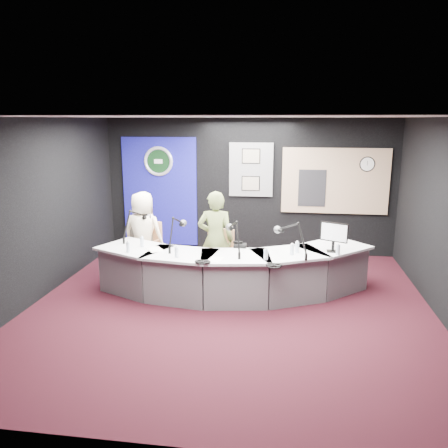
# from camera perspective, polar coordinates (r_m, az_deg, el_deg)

# --- Properties ---
(ground) EXTENTS (6.00, 6.00, 0.00)m
(ground) POSITION_cam_1_polar(r_m,az_deg,el_deg) (6.89, 0.71, -10.53)
(ground) COLOR black
(ground) RESTS_ON ground
(ceiling) EXTENTS (6.00, 6.00, 0.02)m
(ceiling) POSITION_cam_1_polar(r_m,az_deg,el_deg) (6.30, 0.79, 13.46)
(ceiling) COLOR silver
(ceiling) RESTS_ON ground
(wall_back) EXTENTS (6.00, 0.02, 2.80)m
(wall_back) POSITION_cam_1_polar(r_m,az_deg,el_deg) (9.39, 3.13, 4.79)
(wall_back) COLOR black
(wall_back) RESTS_ON ground
(wall_front) EXTENTS (6.00, 0.02, 2.80)m
(wall_front) POSITION_cam_1_polar(r_m,az_deg,el_deg) (3.62, -5.48, -9.16)
(wall_front) COLOR black
(wall_front) RESTS_ON ground
(wall_left) EXTENTS (0.02, 6.00, 2.80)m
(wall_left) POSITION_cam_1_polar(r_m,az_deg,el_deg) (7.45, -22.80, 1.55)
(wall_left) COLOR black
(wall_left) RESTS_ON ground
(broadcast_desk) EXTENTS (4.50, 1.90, 0.75)m
(broadcast_desk) POSITION_cam_1_polar(r_m,az_deg,el_deg) (7.26, 0.90, -6.06)
(broadcast_desk) COLOR silver
(broadcast_desk) RESTS_ON ground
(backdrop_panel) EXTENTS (1.60, 0.05, 2.30)m
(backdrop_panel) POSITION_cam_1_polar(r_m,az_deg,el_deg) (9.73, -8.14, 4.09)
(backdrop_panel) COLOR navy
(backdrop_panel) RESTS_ON wall_back
(agency_seal) EXTENTS (0.63, 0.07, 0.63)m
(agency_seal) POSITION_cam_1_polar(r_m,az_deg,el_deg) (9.61, -8.34, 7.88)
(agency_seal) COLOR silver
(agency_seal) RESTS_ON backdrop_panel
(seal_center) EXTENTS (0.48, 0.01, 0.48)m
(seal_center) POSITION_cam_1_polar(r_m,az_deg,el_deg) (9.62, -8.33, 7.88)
(seal_center) COLOR black
(seal_center) RESTS_ON backdrop_panel
(pinboard) EXTENTS (0.90, 0.04, 1.10)m
(pinboard) POSITION_cam_1_polar(r_m,az_deg,el_deg) (9.31, 3.45, 6.89)
(pinboard) COLOR slate
(pinboard) RESTS_ON wall_back
(framed_photo_upper) EXTENTS (0.34, 0.02, 0.27)m
(framed_photo_upper) POSITION_cam_1_polar(r_m,az_deg,el_deg) (9.25, 3.45, 8.59)
(framed_photo_upper) COLOR gray
(framed_photo_upper) RESTS_ON pinboard
(framed_photo_lower) EXTENTS (0.34, 0.02, 0.27)m
(framed_photo_lower) POSITION_cam_1_polar(r_m,az_deg,el_deg) (9.31, 3.41, 5.16)
(framed_photo_lower) COLOR gray
(framed_photo_lower) RESTS_ON pinboard
(booth_window_frame) EXTENTS (2.12, 0.06, 1.32)m
(booth_window_frame) POSITION_cam_1_polar(r_m,az_deg,el_deg) (9.35, 13.91, 5.32)
(booth_window_frame) COLOR tan
(booth_window_frame) RESTS_ON wall_back
(booth_glow) EXTENTS (2.00, 0.02, 1.20)m
(booth_glow) POSITION_cam_1_polar(r_m,az_deg,el_deg) (9.34, 13.92, 5.31)
(booth_glow) COLOR #FFCFA1
(booth_glow) RESTS_ON booth_window_frame
(equipment_rack) EXTENTS (0.55, 0.02, 0.75)m
(equipment_rack) POSITION_cam_1_polar(r_m,az_deg,el_deg) (9.30, 11.12, 4.49)
(equipment_rack) COLOR black
(equipment_rack) RESTS_ON booth_window_frame
(wall_clock) EXTENTS (0.28, 0.01, 0.28)m
(wall_clock) POSITION_cam_1_polar(r_m,az_deg,el_deg) (9.36, 17.73, 7.25)
(wall_clock) COLOR white
(wall_clock) RESTS_ON booth_window_frame
(armchair_left) EXTENTS (0.72, 0.72, 0.99)m
(armchair_left) POSITION_cam_1_polar(r_m,az_deg,el_deg) (8.25, -10.14, -3.03)
(armchair_left) COLOR #B77D54
(armchair_left) RESTS_ON ground
(armchair_right) EXTENTS (0.59, 0.59, 0.85)m
(armchair_right) POSITION_cam_1_polar(r_m,az_deg,el_deg) (7.57, -1.07, -4.84)
(armchair_right) COLOR #B77D54
(armchair_right) RESTS_ON ground
(draped_jacket) EXTENTS (0.50, 0.28, 0.70)m
(draped_jacket) POSITION_cam_1_polar(r_m,az_deg,el_deg) (8.46, -10.42, -1.74)
(draped_jacket) COLOR slate
(draped_jacket) RESTS_ON armchair_left
(person_man) EXTENTS (0.79, 0.56, 1.53)m
(person_man) POSITION_cam_1_polar(r_m,az_deg,el_deg) (8.18, -10.22, -1.22)
(person_man) COLOR #FFEECB
(person_man) RESTS_ON ground
(person_woman) EXTENTS (0.61, 0.42, 1.63)m
(person_woman) POSITION_cam_1_polar(r_m,az_deg,el_deg) (7.46, -1.08, -1.99)
(person_woman) COLOR olive
(person_woman) RESTS_ON ground
(computer_monitor) EXTENTS (0.39, 0.20, 0.29)m
(computer_monitor) POSITION_cam_1_polar(r_m,az_deg,el_deg) (7.13, 13.77, -0.99)
(computer_monitor) COLOR black
(computer_monitor) RESTS_ON broadcast_desk
(desk_phone) EXTENTS (0.21, 0.17, 0.05)m
(desk_phone) POSITION_cam_1_polar(r_m,az_deg,el_deg) (7.27, 2.06, -2.75)
(desk_phone) COLOR black
(desk_phone) RESTS_ON broadcast_desk
(headphones_near) EXTENTS (0.24, 0.24, 0.04)m
(headphones_near) POSITION_cam_1_polar(r_m,az_deg,el_deg) (6.38, 6.36, -5.20)
(headphones_near) COLOR black
(headphones_near) RESTS_ON broadcast_desk
(headphones_far) EXTENTS (0.20, 0.20, 0.03)m
(headphones_far) POSITION_cam_1_polar(r_m,az_deg,el_deg) (6.48, -2.73, -4.82)
(headphones_far) COLOR black
(headphones_far) RESTS_ON broadcast_desk
(paper_stack) EXTENTS (0.34, 0.36, 0.00)m
(paper_stack) POSITION_cam_1_polar(r_m,az_deg,el_deg) (7.21, -8.74, -3.22)
(paper_stack) COLOR white
(paper_stack) RESTS_ON broadcast_desk
(notepad) EXTENTS (0.24, 0.31, 0.00)m
(notepad) POSITION_cam_1_polar(r_m,az_deg,el_deg) (6.63, -1.12, -4.53)
(notepad) COLOR white
(notepad) RESTS_ON broadcast_desk
(boom_mic_a) EXTENTS (0.36, 0.69, 0.60)m
(boom_mic_a) POSITION_cam_1_polar(r_m,az_deg,el_deg) (7.79, -11.13, 0.20)
(boom_mic_a) COLOR black
(boom_mic_a) RESTS_ON broadcast_desk
(boom_mic_b) EXTENTS (0.20, 0.74, 0.60)m
(boom_mic_b) POSITION_cam_1_polar(r_m,az_deg,el_deg) (7.18, -6.05, -0.75)
(boom_mic_b) COLOR black
(boom_mic_b) RESTS_ON broadcast_desk
(boom_mic_c) EXTENTS (0.34, 0.70, 0.60)m
(boom_mic_c) POSITION_cam_1_polar(r_m,az_deg,el_deg) (6.87, 1.31, -1.32)
(boom_mic_c) COLOR black
(boom_mic_c) RESTS_ON broadcast_desk
(boom_mic_d) EXTENTS (0.56, 0.56, 0.60)m
(boom_mic_d) POSITION_cam_1_polar(r_m,az_deg,el_deg) (6.84, 8.57, -1.53)
(boom_mic_d) COLOR black
(boom_mic_d) RESTS_ON broadcast_desk
(water_bottles) EXTENTS (3.27, 0.58, 0.18)m
(water_bottles) POSITION_cam_1_polar(r_m,az_deg,el_deg) (6.86, 0.99, -3.15)
(water_bottles) COLOR silver
(water_bottles) RESTS_ON broadcast_desk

